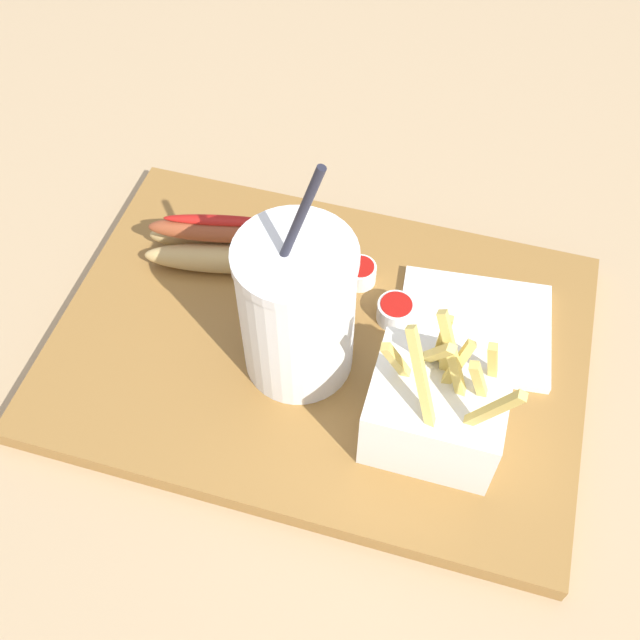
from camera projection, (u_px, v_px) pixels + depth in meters
ground_plane at (320, 357)px, 0.72m from camera, size 2.40×2.40×0.02m
food_tray at (320, 345)px, 0.70m from camera, size 0.48×0.34×0.02m
soda_cup at (297, 310)px, 0.62m from camera, size 0.10×0.10×0.23m
fries_basket at (436, 409)px, 0.61m from camera, size 0.11×0.09×0.14m
hot_dog_1 at (223, 243)px, 0.73m from camera, size 0.16×0.08×0.06m
ketchup_cup_1 at (396, 310)px, 0.70m from camera, size 0.03×0.03×0.02m
ketchup_cup_2 at (360, 273)px, 0.73m from camera, size 0.03×0.03×0.02m
napkin_stack at (474, 327)px, 0.70m from camera, size 0.15×0.13×0.01m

